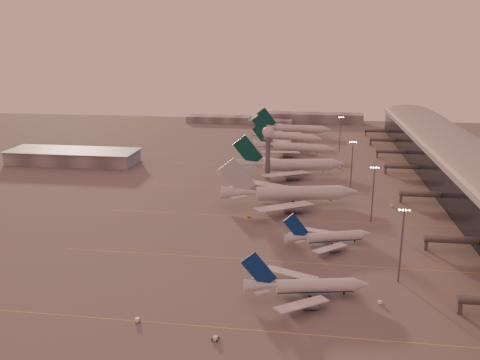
# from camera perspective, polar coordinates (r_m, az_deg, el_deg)

# --- Properties ---
(ground) EXTENTS (700.00, 700.00, 0.00)m
(ground) POSITION_cam_1_polar(r_m,az_deg,el_deg) (173.44, -2.24, -10.08)
(ground) COLOR #565353
(ground) RESTS_ON ground
(taxiway_markings) EXTENTS (180.00, 185.25, 0.02)m
(taxiway_markings) POSITION_cam_1_polar(r_m,az_deg,el_deg) (222.78, 8.03, -4.35)
(taxiway_markings) COLOR gold
(taxiway_markings) RESTS_ON ground
(terminal) EXTENTS (57.00, 362.00, 23.04)m
(terminal) POSITION_cam_1_polar(r_m,az_deg,el_deg) (282.92, 24.18, 0.89)
(terminal) COLOR black
(terminal) RESTS_ON ground
(hangar) EXTENTS (82.00, 27.00, 8.50)m
(hangar) POSITION_cam_1_polar(r_m,az_deg,el_deg) (337.00, -18.24, 2.52)
(hangar) COLOR slate
(hangar) RESTS_ON ground
(radar_tower) EXTENTS (6.40, 6.40, 31.10)m
(radar_tower) POSITION_cam_1_polar(r_m,az_deg,el_deg) (280.22, 3.17, 4.28)
(radar_tower) COLOR #5B5D62
(radar_tower) RESTS_ON ground
(mast_a) EXTENTS (3.60, 0.56, 25.00)m
(mast_a) POSITION_cam_1_polar(r_m,az_deg,el_deg) (168.01, 17.69, -6.59)
(mast_a) COLOR #5B5D62
(mast_a) RESTS_ON ground
(mast_b) EXTENTS (3.60, 0.56, 25.00)m
(mast_b) POSITION_cam_1_polar(r_m,az_deg,el_deg) (219.17, 14.71, -1.27)
(mast_b) COLOR #5B5D62
(mast_b) RESTS_ON ground
(mast_c) EXTENTS (3.60, 0.56, 25.00)m
(mast_c) POSITION_cam_1_polar(r_m,az_deg,el_deg) (271.70, 12.45, 2.04)
(mast_c) COLOR #5B5D62
(mast_c) RESTS_ON ground
(mast_d) EXTENTS (3.60, 0.56, 25.00)m
(mast_d) POSITION_cam_1_polar(r_m,az_deg,el_deg) (359.68, 11.18, 5.29)
(mast_d) COLOR #5B5D62
(mast_d) RESTS_ON ground
(distant_horizon) EXTENTS (165.00, 37.50, 9.00)m
(distant_horizon) POSITION_cam_1_polar(r_m,az_deg,el_deg) (485.05, 5.06, 6.86)
(distant_horizon) COLOR slate
(distant_horizon) RESTS_ON ground
(narrowbody_near) EXTENTS (38.30, 30.28, 15.11)m
(narrowbody_near) POSITION_cam_1_polar(r_m,az_deg,el_deg) (156.51, 7.46, -11.92)
(narrowbody_near) COLOR silver
(narrowbody_near) RESTS_ON ground
(narrowbody_mid) EXTENTS (33.87, 26.57, 13.72)m
(narrowbody_mid) POSITION_cam_1_polar(r_m,az_deg,el_deg) (194.93, 9.94, -6.48)
(narrowbody_mid) COLOR silver
(narrowbody_mid) RESTS_ON ground
(widebody_white) EXTENTS (64.95, 51.52, 23.13)m
(widebody_white) POSITION_cam_1_polar(r_m,az_deg,el_deg) (239.99, 5.66, -1.82)
(widebody_white) COLOR silver
(widebody_white) RESTS_ON ground
(greentail_a) EXTENTS (64.32, 51.43, 23.64)m
(greentail_a) POSITION_cam_1_polar(r_m,az_deg,el_deg) (294.38, 5.68, 1.42)
(greentail_a) COLOR silver
(greentail_a) RESTS_ON ground
(greentail_b) EXTENTS (56.53, 45.28, 20.68)m
(greentail_b) POSITION_cam_1_polar(r_m,az_deg,el_deg) (348.57, 5.96, 3.50)
(greentail_b) COLOR silver
(greentail_b) RESTS_ON ground
(greentail_c) EXTENTS (54.56, 43.47, 20.31)m
(greentail_c) POSITION_cam_1_polar(r_m,az_deg,el_deg) (387.97, 5.27, 4.71)
(greentail_c) COLOR silver
(greentail_c) RESTS_ON ground
(greentail_d) EXTENTS (61.23, 49.35, 22.23)m
(greentail_d) POSITION_cam_1_polar(r_m,az_deg,el_deg) (421.04, 6.10, 5.56)
(greentail_d) COLOR silver
(greentail_d) RESTS_ON ground
(gsv_truck_a) EXTENTS (6.11, 2.76, 2.39)m
(gsv_truck_a) POSITION_cam_1_polar(r_m,az_deg,el_deg) (146.42, -11.28, -14.96)
(gsv_truck_a) COLOR white
(gsv_truck_a) RESTS_ON ground
(gsv_tug_near) EXTENTS (2.85, 4.04, 1.06)m
(gsv_tug_near) POSITION_cam_1_polar(r_m,az_deg,el_deg) (136.74, -2.77, -17.35)
(gsv_tug_near) COLOR white
(gsv_tug_near) RESTS_ON ground
(gsv_catering_a) EXTENTS (4.90, 2.60, 3.88)m
(gsv_catering_a) POSITION_cam_1_polar(r_m,az_deg,el_deg) (157.53, 15.56, -12.65)
(gsv_catering_a) COLOR white
(gsv_catering_a) RESTS_ON ground
(gsv_tug_mid) EXTENTS (3.46, 3.26, 0.85)m
(gsv_tug_mid) POSITION_cam_1_polar(r_m,az_deg,el_deg) (178.36, 2.22, -9.18)
(gsv_tug_mid) COLOR yellow
(gsv_tug_mid) RESTS_ON ground
(gsv_truck_b) EXTENTS (4.99, 3.27, 1.90)m
(gsv_truck_b) POSITION_cam_1_polar(r_m,az_deg,el_deg) (208.56, 12.46, -5.67)
(gsv_truck_b) COLOR yellow
(gsv_truck_b) RESTS_ON ground
(gsv_truck_c) EXTENTS (4.89, 4.42, 1.97)m
(gsv_truck_c) POSITION_cam_1_polar(r_m,az_deg,el_deg) (222.25, 1.04, -3.97)
(gsv_truck_c) COLOR yellow
(gsv_truck_c) RESTS_ON ground
(gsv_catering_b) EXTENTS (5.22, 2.79, 4.12)m
(gsv_catering_b) POSITION_cam_1_polar(r_m,az_deg,el_deg) (246.37, 16.70, -2.43)
(gsv_catering_b) COLOR white
(gsv_catering_b) RESTS_ON ground
(gsv_tug_far) EXTENTS (3.16, 4.38, 1.13)m
(gsv_tug_far) POSITION_cam_1_polar(r_m,az_deg,el_deg) (272.82, 3.29, -0.42)
(gsv_tug_far) COLOR slate
(gsv_tug_far) RESTS_ON ground
(gsv_tug_hangar) EXTENTS (4.07, 2.75, 1.09)m
(gsv_tug_hangar) POSITION_cam_1_polar(r_m,az_deg,el_deg) (312.82, 11.10, 1.35)
(gsv_tug_hangar) COLOR white
(gsv_tug_hangar) RESTS_ON ground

